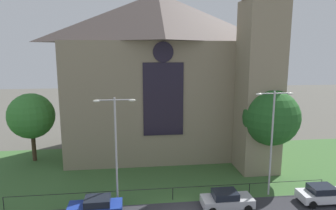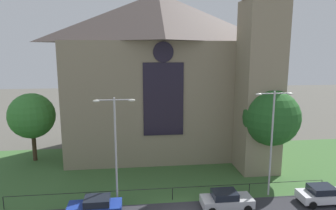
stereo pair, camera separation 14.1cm
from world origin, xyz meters
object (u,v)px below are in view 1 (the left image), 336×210
tree_left_far (31,116)px  tree_right_near (271,118)px  parked_car_silver (227,200)px  parked_car_white (323,194)px  church_building (165,73)px  streetlamp_near (116,139)px  parked_car_blue (96,207)px  streetlamp_far (272,132)px

tree_left_far → tree_right_near: size_ratio=0.89×
parked_car_silver → parked_car_white: bearing=-0.7°
parked_car_white → church_building: bearing=129.9°
church_building → parked_car_silver: church_building is taller
parked_car_silver → tree_right_near: bearing=42.7°
streetlamp_near → parked_car_white: 18.29m
church_building → tree_right_near: 14.02m
church_building → tree_left_far: 16.70m
streetlamp_near → parked_car_white: bearing=-6.1°
streetlamp_near → parked_car_blue: bearing=-133.5°
tree_left_far → parked_car_white: tree_left_far is taller
church_building → parked_car_white: 21.50m
tree_right_near → parked_car_blue: bearing=-160.9°
streetlamp_near → parked_car_white: (17.49, -1.88, -5.00)m
church_building → streetlamp_far: (7.99, -13.23, -4.36)m
tree_right_near → streetlamp_near: streetlamp_near is taller
parked_car_blue → streetlamp_near: bearing=-134.0°
tree_left_far → parked_car_white: (27.87, -13.44, -4.70)m
tree_left_far → streetlamp_near: streetlamp_near is taller
tree_left_far → streetlamp_far: bearing=-25.8°
church_building → tree_left_far: church_building is taller
tree_right_near → parked_car_silver: bearing=-136.9°
parked_car_blue → parked_car_white: same height
tree_left_far → parked_car_blue: tree_left_far is taller
church_building → streetlamp_far: bearing=-58.9°
streetlamp_far → parked_car_white: (3.98, -1.88, -5.17)m
streetlamp_far → parked_car_silver: (-4.54, -1.83, -5.17)m
tree_left_far → parked_car_blue: (8.77, -13.24, -4.70)m
tree_right_near → parked_car_blue: 18.84m
streetlamp_near → tree_left_far: bearing=131.9°
streetlamp_far → parked_car_silver: 7.12m
parked_car_silver → parked_car_blue: bearing=178.9°
parked_car_silver → parked_car_white: 8.52m
church_building → streetlamp_near: size_ratio=2.84×
streetlamp_near → parked_car_silver: bearing=-11.6°
streetlamp_near → streetlamp_far: streetlamp_far is taller
streetlamp_far → parked_car_white: bearing=-25.3°
tree_left_far → parked_car_silver: size_ratio=1.93×
tree_left_far → streetlamp_far: (23.89, -11.55, 0.47)m
parked_car_white → streetlamp_far: bearing=156.2°
tree_left_far → streetlamp_far: streetlamp_far is taller
parked_car_white → tree_right_near: bearing=110.0°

